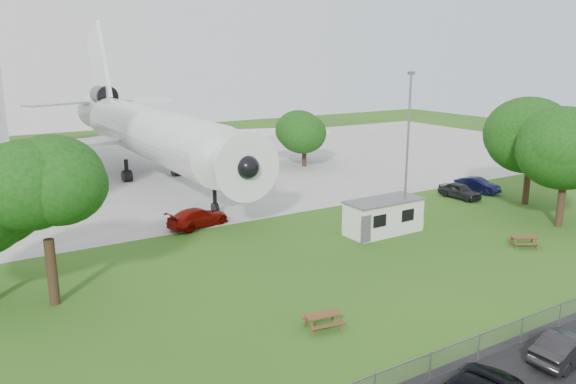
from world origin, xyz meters
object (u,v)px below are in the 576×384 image
picnic_west (323,328)px  car_centre_sedan (568,347)px  airliner (147,130)px  site_cabin (384,216)px  picnic_east (523,247)px

picnic_west → car_centre_sedan: bearing=-39.0°
picnic_west → airliner: bearing=93.2°
picnic_west → car_centre_sedan: car_centre_sedan is taller
picnic_west → car_centre_sedan: 11.15m
picnic_west → site_cabin: bearing=47.6°
site_cabin → picnic_east: 10.11m
airliner → site_cabin: bearing=-73.2°
airliner → car_centre_sedan: bearing=-86.0°
airliner → picnic_east: 40.06m
car_centre_sedan → airliner: bearing=-0.4°
site_cabin → picnic_west: site_cabin is taller
picnic_east → car_centre_sedan: size_ratio=0.43×
airliner → picnic_east: bearing=-67.6°
site_cabin → car_centre_sedan: site_cabin is taller
picnic_east → airliner: bearing=141.9°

